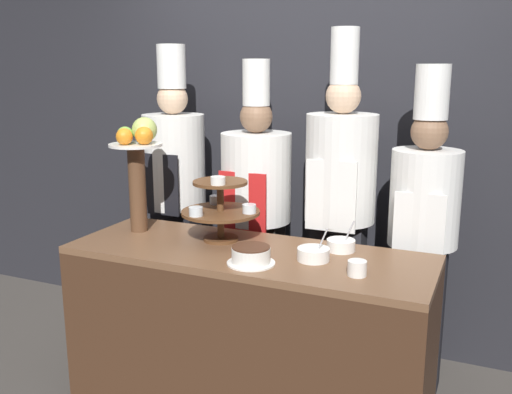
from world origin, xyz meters
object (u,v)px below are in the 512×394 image
tiered_stand (220,206)px  cup_white (357,268)px  serving_bowl_near (313,254)px  chef_left (175,186)px  fruit_pedestal (138,157)px  chef_right (423,223)px  chef_center_left (256,205)px  chef_center_right (340,199)px  serving_bowl_far (341,245)px  cake_round (251,256)px

tiered_stand → cup_white: (0.77, -0.22, -0.15)m
serving_bowl_near → chef_left: size_ratio=0.09×
tiered_stand → fruit_pedestal: fruit_pedestal is taller
chef_right → chef_center_left: bearing=-180.0°
cup_white → fruit_pedestal: bearing=170.2°
serving_bowl_near → chef_center_right: bearing=94.2°
serving_bowl_near → fruit_pedestal: bearing=174.4°
chef_center_right → chef_right: 0.47m
serving_bowl_far → chef_left: 1.27m
chef_center_left → chef_left: bearing=-180.0°
chef_center_left → cup_white: bearing=-42.3°
cup_white → chef_right: bearing=76.1°
tiered_stand → chef_center_right: 0.70m
tiered_stand → chef_center_left: bearing=91.9°
fruit_pedestal → cake_round: bearing=-18.6°
tiered_stand → chef_left: bearing=139.2°
cake_round → chef_right: chef_right is taller
tiered_stand → chef_right: chef_right is taller
serving_bowl_near → serving_bowl_far: size_ratio=1.02×
tiered_stand → chef_center_left: chef_center_left is taller
cup_white → chef_left: (-1.35, 0.72, 0.11)m
fruit_pedestal → serving_bowl_far: bearing=4.6°
chef_right → cake_round: bearing=-130.7°
cake_round → chef_right: 1.01m
serving_bowl_near → chef_center_right: (-0.04, 0.60, 0.13)m
serving_bowl_near → chef_center_left: 0.82m
fruit_pedestal → serving_bowl_near: size_ratio=3.85×
cup_white → serving_bowl_near: 0.26m
cup_white → chef_left: chef_left is taller
tiered_stand → chef_center_right: bearing=45.2°
cup_white → chef_center_left: (-0.79, 0.72, 0.04)m
tiered_stand → cup_white: size_ratio=4.92×
cup_white → chef_center_left: chef_center_left is taller
tiered_stand → serving_bowl_far: bearing=7.7°
chef_left → chef_center_left: 0.56m
serving_bowl_near → chef_right: chef_right is taller
fruit_pedestal → chef_center_right: size_ratio=0.32×
cake_round → chef_left: chef_left is taller
cup_white → chef_center_left: bearing=137.7°
chef_left → chef_center_right: size_ratio=0.96×
cake_round → chef_right: size_ratio=0.13×
tiered_stand → serving_bowl_near: 0.57m
cake_round → cup_white: cake_round is taller
serving_bowl_near → chef_center_right: size_ratio=0.08×
serving_bowl_far → chef_center_right: size_ratio=0.08×
cup_white → chef_right: chef_right is taller
serving_bowl_far → fruit_pedestal: bearing=-175.4°
chef_right → chef_center_right: bearing=-180.0°
serving_bowl_near → serving_bowl_far: (0.08, 0.19, -0.00)m
serving_bowl_near → chef_center_left: chef_center_left is taller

